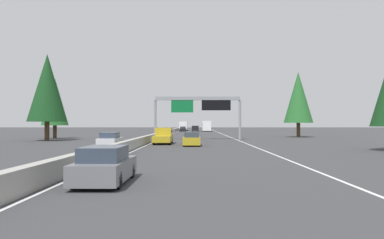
{
  "coord_description": "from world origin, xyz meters",
  "views": [
    {
      "loc": [
        -2.72,
        -5.54,
        2.37
      ],
      "look_at": [
        53.6,
        -5.04,
        2.96
      ],
      "focal_mm": 34.99,
      "sensor_mm": 36.0,
      "label": 1
    }
  ],
  "objects_px": {
    "sedan_mid_left": "(185,128)",
    "oncoming_near": "(110,140)",
    "minivan_mid_center": "(195,128)",
    "box_truck_mid_right": "(184,126)",
    "pickup_far_right": "(163,136)",
    "conifer_right_mid": "(298,97)",
    "sedan_near_center": "(183,129)",
    "bus_far_center": "(206,126)",
    "conifer_left_near": "(47,88)",
    "sign_gantry_overhead": "(199,105)",
    "sedan_distant_a": "(192,139)",
    "conifer_left_mid": "(55,102)",
    "sedan_distant_b": "(105,166)"
  },
  "relations": [
    {
      "from": "minivan_mid_center",
      "to": "box_truck_mid_right",
      "type": "height_order",
      "value": "box_truck_mid_right"
    },
    {
      "from": "sedan_distant_a",
      "to": "conifer_left_mid",
      "type": "height_order",
      "value": "conifer_left_mid"
    },
    {
      "from": "sedan_distant_a",
      "to": "bus_far_center",
      "type": "bearing_deg",
      "value": -2.88
    },
    {
      "from": "conifer_left_mid",
      "to": "pickup_far_right",
      "type": "bearing_deg",
      "value": -129.06
    },
    {
      "from": "sedan_mid_left",
      "to": "oncoming_near",
      "type": "distance_m",
      "value": 91.96
    },
    {
      "from": "sign_gantry_overhead",
      "to": "conifer_left_near",
      "type": "distance_m",
      "value": 21.2
    },
    {
      "from": "conifer_right_mid",
      "to": "conifer_left_near",
      "type": "bearing_deg",
      "value": 109.65
    },
    {
      "from": "conifer_left_near",
      "to": "pickup_far_right",
      "type": "bearing_deg",
      "value": -114.15
    },
    {
      "from": "sedan_mid_left",
      "to": "oncoming_near",
      "type": "bearing_deg",
      "value": 176.96
    },
    {
      "from": "pickup_far_right",
      "to": "conifer_right_mid",
      "type": "xyz_separation_m",
      "value": [
        21.05,
        -21.5,
        5.93
      ]
    },
    {
      "from": "pickup_far_right",
      "to": "conifer_left_near",
      "type": "height_order",
      "value": "conifer_left_near"
    },
    {
      "from": "sedan_distant_a",
      "to": "conifer_left_mid",
      "type": "bearing_deg",
      "value": 49.14
    },
    {
      "from": "oncoming_near",
      "to": "conifer_left_near",
      "type": "height_order",
      "value": "conifer_left_near"
    },
    {
      "from": "box_truck_mid_right",
      "to": "conifer_left_mid",
      "type": "bearing_deg",
      "value": 163.16
    },
    {
      "from": "sedan_distant_a",
      "to": "minivan_mid_center",
      "type": "bearing_deg",
      "value": -0.31
    },
    {
      "from": "sign_gantry_overhead",
      "to": "box_truck_mid_right",
      "type": "bearing_deg",
      "value": 3.76
    },
    {
      "from": "pickup_far_right",
      "to": "conifer_left_mid",
      "type": "xyz_separation_m",
      "value": [
        14.87,
        18.32,
        4.81
      ]
    },
    {
      "from": "box_truck_mid_right",
      "to": "conifer_right_mid",
      "type": "height_order",
      "value": "conifer_right_mid"
    },
    {
      "from": "bus_far_center",
      "to": "conifer_left_near",
      "type": "distance_m",
      "value": 66.53
    },
    {
      "from": "box_truck_mid_right",
      "to": "sedan_near_center",
      "type": "height_order",
      "value": "box_truck_mid_right"
    },
    {
      "from": "sedan_distant_b",
      "to": "minivan_mid_center",
      "type": "xyz_separation_m",
      "value": [
        93.78,
        -3.58,
        0.27
      ]
    },
    {
      "from": "bus_far_center",
      "to": "sedan_distant_b",
      "type": "bearing_deg",
      "value": 175.98
    },
    {
      "from": "box_truck_mid_right",
      "to": "sedan_near_center",
      "type": "relative_size",
      "value": 1.93
    },
    {
      "from": "sedan_near_center",
      "to": "oncoming_near",
      "type": "relative_size",
      "value": 1.0
    },
    {
      "from": "box_truck_mid_right",
      "to": "sign_gantry_overhead",
      "type": "bearing_deg",
      "value": -176.24
    },
    {
      "from": "bus_far_center",
      "to": "sedan_near_center",
      "type": "distance_m",
      "value": 8.09
    },
    {
      "from": "sedan_distant_a",
      "to": "pickup_far_right",
      "type": "relative_size",
      "value": 0.79
    },
    {
      "from": "sign_gantry_overhead",
      "to": "sedan_distant_a",
      "type": "bearing_deg",
      "value": 176.57
    },
    {
      "from": "pickup_far_right",
      "to": "sedan_near_center",
      "type": "bearing_deg",
      "value": -0.1
    },
    {
      "from": "bus_far_center",
      "to": "oncoming_near",
      "type": "distance_m",
      "value": 76.34
    },
    {
      "from": "pickup_far_right",
      "to": "sedan_distant_b",
      "type": "bearing_deg",
      "value": -179.75
    },
    {
      "from": "conifer_right_mid",
      "to": "bus_far_center",
      "type": "bearing_deg",
      "value": 16.68
    },
    {
      "from": "minivan_mid_center",
      "to": "oncoming_near",
      "type": "relative_size",
      "value": 1.14
    },
    {
      "from": "sedan_mid_left",
      "to": "sedan_distant_b",
      "type": "bearing_deg",
      "value": -179.95
    },
    {
      "from": "bus_far_center",
      "to": "conifer_left_near",
      "type": "relative_size",
      "value": 0.97
    },
    {
      "from": "sign_gantry_overhead",
      "to": "oncoming_near",
      "type": "bearing_deg",
      "value": 151.7
    },
    {
      "from": "sedan_distant_b",
      "to": "conifer_left_mid",
      "type": "height_order",
      "value": "conifer_left_mid"
    },
    {
      "from": "sign_gantry_overhead",
      "to": "sedan_mid_left",
      "type": "relative_size",
      "value": 2.88
    },
    {
      "from": "sign_gantry_overhead",
      "to": "bus_far_center",
      "type": "distance_m",
      "value": 58.75
    },
    {
      "from": "oncoming_near",
      "to": "minivan_mid_center",
      "type": "bearing_deg",
      "value": 173.15
    },
    {
      "from": "sign_gantry_overhead",
      "to": "minivan_mid_center",
      "type": "height_order",
      "value": "sign_gantry_overhead"
    },
    {
      "from": "sign_gantry_overhead",
      "to": "box_truck_mid_right",
      "type": "xyz_separation_m",
      "value": [
        64.53,
        4.24,
        -3.37
      ]
    },
    {
      "from": "oncoming_near",
      "to": "bus_far_center",
      "type": "bearing_deg",
      "value": 171.06
    },
    {
      "from": "sedan_distant_b",
      "to": "oncoming_near",
      "type": "xyz_separation_m",
      "value": [
        22.68,
        4.97,
        0.0
      ]
    },
    {
      "from": "sedan_distant_a",
      "to": "conifer_left_near",
      "type": "distance_m",
      "value": 23.83
    },
    {
      "from": "sign_gantry_overhead",
      "to": "sedan_mid_left",
      "type": "height_order",
      "value": "sign_gantry_overhead"
    },
    {
      "from": "minivan_mid_center",
      "to": "sedan_mid_left",
      "type": "xyz_separation_m",
      "value": [
        20.73,
        3.67,
        -0.27
      ]
    },
    {
      "from": "pickup_far_right",
      "to": "conifer_right_mid",
      "type": "bearing_deg",
      "value": -45.6
    },
    {
      "from": "sign_gantry_overhead",
      "to": "oncoming_near",
      "type": "relative_size",
      "value": 2.88
    },
    {
      "from": "box_truck_mid_right",
      "to": "conifer_left_near",
      "type": "height_order",
      "value": "conifer_left_near"
    }
  ]
}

